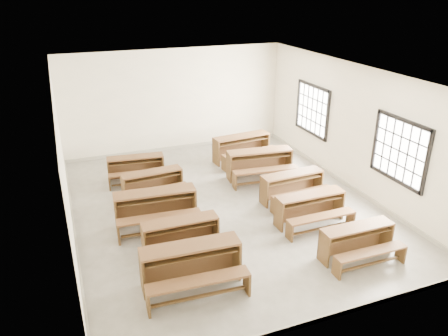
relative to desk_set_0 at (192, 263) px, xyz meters
name	(u,v)px	position (x,y,z in m)	size (l,w,h in m)	color
room	(228,121)	(1.71, 2.60, 1.68)	(8.50, 8.50, 3.20)	gray
desk_set_0	(192,263)	(0.00, 0.00, 0.00)	(1.82, 1.02, 0.80)	brown
desk_set_1	(181,234)	(0.12, 1.10, -0.06)	(1.54, 0.81, 0.69)	brown
desk_set_2	(156,206)	(-0.11, 2.31, 0.00)	(1.85, 1.06, 0.80)	brown
desk_set_3	(153,182)	(0.14, 3.70, -0.07)	(1.56, 0.89, 0.68)	brown
desk_set_4	(136,167)	(-0.07, 4.87, -0.07)	(1.58, 0.94, 0.68)	brown
desk_set_5	(358,240)	(3.28, -0.34, -0.07)	(1.50, 0.79, 0.67)	brown
desk_set_6	(311,207)	(3.12, 1.13, -0.05)	(1.59, 0.83, 0.71)	brown
desk_set_7	(293,185)	(3.31, 2.27, -0.05)	(1.64, 0.91, 0.72)	brown
desk_set_8	(260,162)	(3.14, 3.78, 0.00)	(1.88, 1.12, 0.80)	brown
desk_set_9	(242,146)	(3.20, 5.15, -0.01)	(1.83, 1.08, 0.79)	brown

